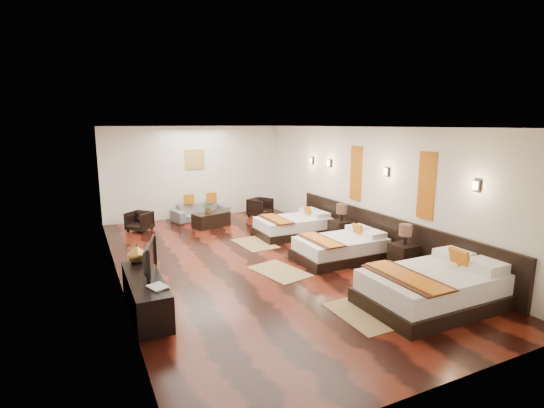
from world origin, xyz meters
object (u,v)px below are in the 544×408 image
nightstand_a (404,254)px  book (151,289)px  nightstand_b (341,229)px  bed_mid (341,248)px  tv (146,258)px  bed_far (294,226)px  tv_console (146,295)px  figurine (137,253)px  armchair_right (260,207)px  sofa (201,211)px  coffee_table (211,220)px  bed_near (435,287)px  armchair_left (139,221)px  table_plant (208,208)px

nightstand_a → book: nightstand_a is taller
nightstand_a → nightstand_b: (0.00, 2.15, 0.01)m
bed_mid → tv: tv is taller
bed_far → tv_console: (-4.19, -2.92, 0.03)m
figurine → armchair_right: 6.23m
sofa → coffee_table: 1.05m
armchair_right → coffee_table: 1.87m
bed_near → tv: 4.60m
nightstand_a → sofa: nightstand_a is taller
armchair_right → armchair_left: bearing=153.5°
tv_console → armchair_left: 5.16m
armchair_right → table_plant: bearing=167.5°
bed_mid → nightstand_a: nightstand_a is taller
book → figurine: (0.00, 1.33, 0.15)m
tv → table_plant: size_ratio=3.20×
table_plant → bed_far: bearing=-46.2°
tv_console → armchair_left: bearing=83.0°
bed_far → figurine: figurine is taller
bed_mid → book: 4.40m
bed_near → nightstand_a: (0.75, 1.48, 0.03)m
armchair_right → sofa: bearing=136.1°
tv → bed_mid: bearing=-65.0°
nightstand_a → armchair_right: (-0.65, 5.58, -0.03)m
sofa → armchair_right: bearing=-27.8°
tv_console → coffee_table: size_ratio=1.80×
book → table_plant: bearing=65.1°
coffee_table → table_plant: table_plant is taller
bed_mid → bed_far: size_ratio=1.00×
tv → bed_far: bearing=-39.9°
bed_far → nightstand_a: 3.29m
sofa → armchair_left: (-1.90, -0.64, 0.02)m
armchair_right → coffee_table: armchair_right is taller
bed_far → coffee_table: bearing=133.0°
nightstand_b → coffee_table: size_ratio=0.95×
armchair_left → armchair_right: armchair_right is taller
bed_near → nightstand_a: bearing=63.3°
armchair_right → coffee_table: (-1.78, -0.58, -0.09)m
bed_far → coffee_table: size_ratio=1.90×
sofa → bed_mid: bearing=-84.5°
nightstand_a → coffee_table: bearing=115.9°
table_plant → tv: bearing=-117.6°
armchair_left → table_plant: 1.88m
sofa → armchair_right: size_ratio=2.67×
nightstand_b → tv: bearing=-160.7°
tv_console → bed_far: bearing=34.8°
bed_mid → armchair_left: bearing=129.4°
bed_near → table_plant: 6.74m
figurine → table_plant: size_ratio=1.14×
bed_mid → tv_console: size_ratio=1.06×
nightstand_b → table_plant: 3.81m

